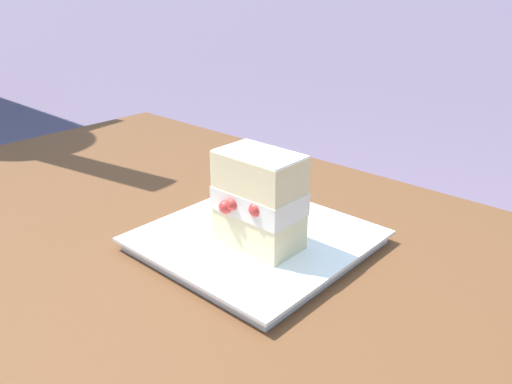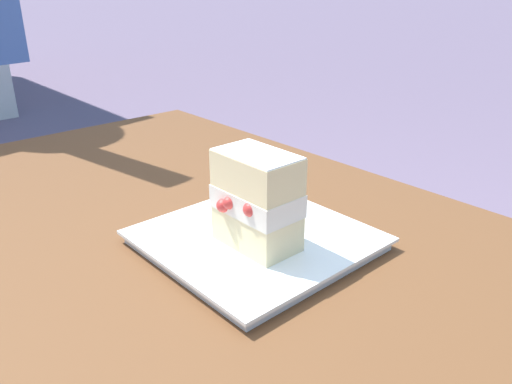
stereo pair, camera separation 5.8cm
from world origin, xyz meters
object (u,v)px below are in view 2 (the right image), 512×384
at_px(patio_table, 205,367).
at_px(dessert_plate, 256,240).
at_px(cake_slice, 257,200).
at_px(dessert_fork, 286,191).

distance_m(patio_table, dessert_plate, 0.16).
bearing_deg(dessert_plate, cake_slice, -40.23).
bearing_deg(dessert_plate, dessert_fork, 122.40).
relative_size(patio_table, cake_slice, 11.88).
xyz_separation_m(patio_table, dessert_plate, (-0.02, 0.10, 0.12)).
height_order(patio_table, cake_slice, cake_slice).
bearing_deg(dessert_plate, patio_table, -76.23).
bearing_deg(cake_slice, dessert_fork, 124.49).
relative_size(dessert_plate, dessert_fork, 1.56).
bearing_deg(cake_slice, dessert_plate, 139.77).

